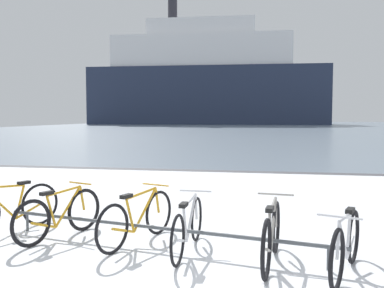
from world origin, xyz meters
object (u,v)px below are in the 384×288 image
object	(u,v)px
bicycle_0	(11,208)
ferry_ship	(205,81)
bicycle_4	(272,235)
bicycle_3	(188,226)
bicycle_1	(60,215)
bicycle_5	(346,245)
bicycle_2	(138,218)

from	to	relation	value
bicycle_0	ferry_ship	distance (m)	81.85
bicycle_4	bicycle_3	bearing A→B (deg)	165.20
bicycle_0	bicycle_3	xyz separation A→B (m)	(2.91, -0.48, -0.02)
bicycle_0	bicycle_1	distance (m)	0.94
bicycle_1	bicycle_5	bearing A→B (deg)	-11.39
bicycle_1	ferry_ship	world-z (taller)	ferry_ship
bicycle_2	bicycle_3	size ratio (longest dim) A/B	0.97
bicycle_0	bicycle_2	bearing A→B (deg)	-6.09
bicycle_0	bicycle_5	xyz separation A→B (m)	(4.81, -0.98, -0.02)
bicycle_0	bicycle_3	distance (m)	2.95
bicycle_1	bicycle_5	xyz separation A→B (m)	(3.89, -0.78, -0.00)
bicycle_0	bicycle_4	world-z (taller)	bicycle_0
ferry_ship	bicycle_0	bearing A→B (deg)	-83.46
bicycle_2	ferry_ship	bearing A→B (deg)	98.01
bicycle_1	bicycle_2	distance (m)	1.20
bicycle_1	bicycle_4	world-z (taller)	bicycle_4
bicycle_0	bicycle_4	size ratio (longest dim) A/B	0.94
bicycle_1	bicycle_3	xyz separation A→B (m)	(1.98, -0.29, -0.01)
bicycle_3	ferry_ship	world-z (taller)	ferry_ship
bicycle_0	bicycle_2	size ratio (longest dim) A/B	0.94
bicycle_2	bicycle_3	xyz separation A→B (m)	(0.78, -0.26, -0.01)
bicycle_5	bicycle_4	bearing A→B (deg)	165.53
bicycle_4	bicycle_5	bearing A→B (deg)	-14.47
bicycle_0	bicycle_1	bearing A→B (deg)	-12.17
bicycle_3	bicycle_5	xyz separation A→B (m)	(1.91, -0.50, 0.00)
bicycle_4	ferry_ship	world-z (taller)	ferry_ship
bicycle_3	bicycle_5	world-z (taller)	bicycle_5
bicycle_2	bicycle_5	xyz separation A→B (m)	(2.69, -0.76, -0.01)
bicycle_5	bicycle_1	bearing A→B (deg)	168.61
bicycle_3	bicycle_2	bearing A→B (deg)	161.73
bicycle_2	bicycle_4	xyz separation A→B (m)	(1.86, -0.54, 0.01)
bicycle_2	bicycle_5	world-z (taller)	bicycle_2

